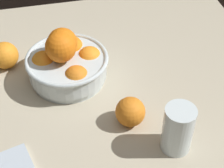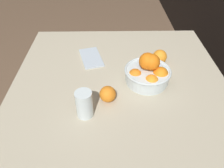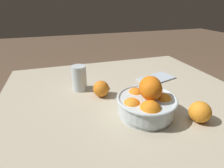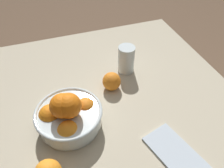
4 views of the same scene
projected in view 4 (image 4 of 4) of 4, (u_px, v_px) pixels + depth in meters
dining_table at (106, 123)px, 0.86m from camera, size 1.15×1.08×0.72m
fruit_bowl at (68, 115)px, 0.73m from camera, size 0.23×0.23×0.16m
juice_glass at (126, 61)px, 0.95m from camera, size 0.07×0.07×0.12m
orange_loose_front at (112, 81)px, 0.88m from camera, size 0.07×0.07×0.07m
napkin at (176, 154)px, 0.69m from camera, size 0.23×0.16×0.01m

